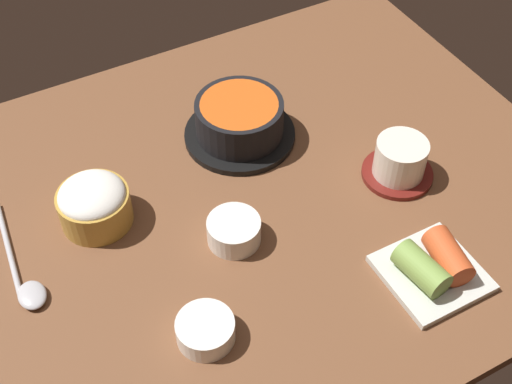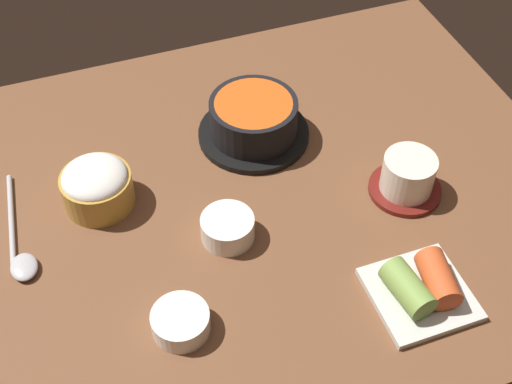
# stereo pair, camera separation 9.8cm
# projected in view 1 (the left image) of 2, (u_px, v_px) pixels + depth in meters

# --- Properties ---
(dining_table) EXTENTS (1.00, 0.76, 0.02)m
(dining_table) POSITION_uv_depth(u_px,v_px,m) (237.00, 206.00, 1.02)
(dining_table) COLOR brown
(dining_table) RESTS_ON ground
(stone_pot) EXTENTS (0.17, 0.17, 0.07)m
(stone_pot) POSITION_uv_depth(u_px,v_px,m) (239.00, 121.00, 1.08)
(stone_pot) COLOR black
(stone_pot) RESTS_ON dining_table
(rice_bowl) EXTENTS (0.10, 0.10, 0.07)m
(rice_bowl) POSITION_uv_depth(u_px,v_px,m) (94.00, 203.00, 0.96)
(rice_bowl) COLOR #B78C38
(rice_bowl) RESTS_ON dining_table
(tea_cup_with_saucer) EXTENTS (0.11, 0.11, 0.06)m
(tea_cup_with_saucer) POSITION_uv_depth(u_px,v_px,m) (400.00, 161.00, 1.02)
(tea_cup_with_saucer) COLOR maroon
(tea_cup_with_saucer) RESTS_ON dining_table
(banchan_cup_center) EXTENTS (0.07, 0.07, 0.04)m
(banchan_cup_center) POSITION_uv_depth(u_px,v_px,m) (234.00, 230.00, 0.95)
(banchan_cup_center) COLOR white
(banchan_cup_center) RESTS_ON dining_table
(kimchi_plate) EXTENTS (0.12, 0.12, 0.05)m
(kimchi_plate) POSITION_uv_depth(u_px,v_px,m) (433.00, 267.00, 0.91)
(kimchi_plate) COLOR silver
(kimchi_plate) RESTS_ON dining_table
(side_bowl_near) EXTENTS (0.07, 0.07, 0.03)m
(side_bowl_near) POSITION_uv_depth(u_px,v_px,m) (205.00, 330.00, 0.85)
(side_bowl_near) COLOR white
(side_bowl_near) RESTS_ON dining_table
(spoon) EXTENTS (0.04, 0.20, 0.01)m
(spoon) POSITION_uv_depth(u_px,v_px,m) (24.00, 279.00, 0.91)
(spoon) COLOR #B7B7BC
(spoon) RESTS_ON dining_table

